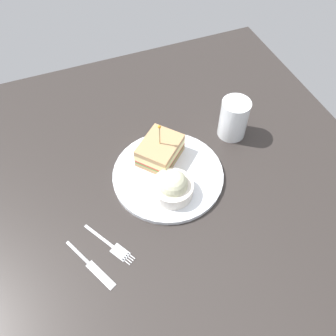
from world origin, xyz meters
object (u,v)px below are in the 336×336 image
knife (92,267)px  sandwich_half_center (158,151)px  coleslaw_bowl (173,187)px  fork (114,247)px  plate (168,175)px  drink_glass (233,120)px

knife → sandwich_half_center: bearing=133.2°
coleslaw_bowl → fork: size_ratio=0.77×
sandwich_half_center → plate: bearing=5.3°
drink_glass → fork: bearing=-62.2°
coleslaw_bowl → drink_glass: (-11.79, 20.38, 1.04)cm
coleslaw_bowl → plate: bearing=169.3°
fork → knife: 5.41cm
coleslaw_bowl → knife: (9.38, -20.23, -3.29)cm
plate → sandwich_half_center: size_ratio=2.00×
plate → sandwich_half_center: 5.84cm
drink_glass → fork: (18.86, -35.72, -4.33)cm
drink_glass → fork: size_ratio=0.87×
coleslaw_bowl → knife: 22.54cm
coleslaw_bowl → drink_glass: bearing=120.1°
sandwich_half_center → drink_glass: (-1.67, 19.86, 0.93)cm
sandwich_half_center → drink_glass: bearing=94.8°
coleslaw_bowl → knife: coleslaw_bowl is taller
knife → fork: bearing=115.3°
sandwich_half_center → drink_glass: 19.96cm
plate → drink_glass: drink_glass is taller
plate → coleslaw_bowl: bearing=-10.7°
sandwich_half_center → fork: bearing=-42.7°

